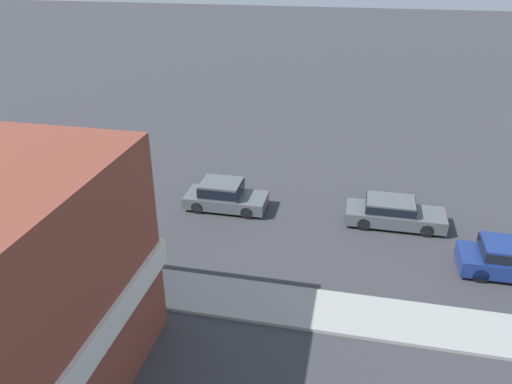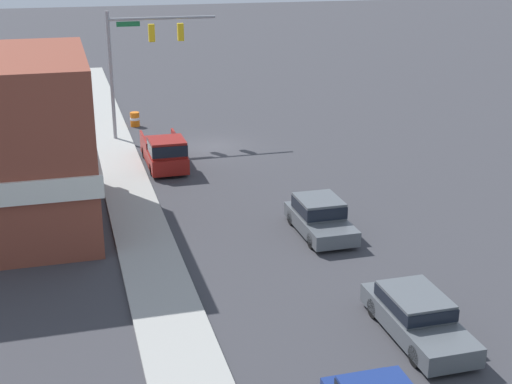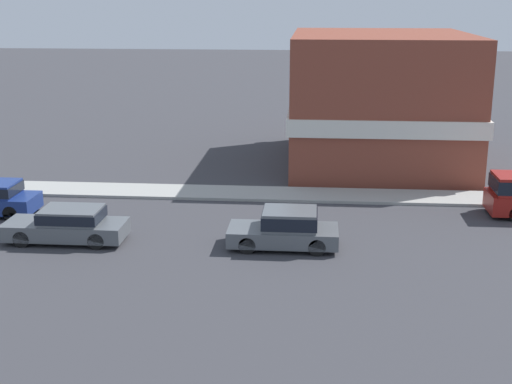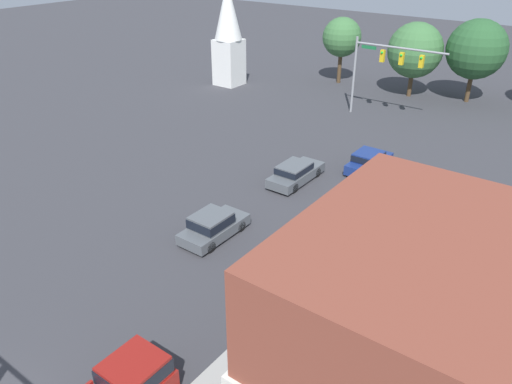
{
  "view_description": "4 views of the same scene",
  "coord_description": "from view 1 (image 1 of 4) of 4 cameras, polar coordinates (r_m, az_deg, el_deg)",
  "views": [
    {
      "loc": [
        20.98,
        21.0,
        12.62
      ],
      "look_at": [
        0.23,
        16.52,
        2.09
      ],
      "focal_mm": 35.0,
      "sensor_mm": 36.0,
      "label": 1
    },
    {
      "loc": [
        8.47,
        40.92,
        11.91
      ],
      "look_at": [
        1.23,
        14.67,
        2.23
      ],
      "focal_mm": 50.0,
      "sensor_mm": 36.0,
      "label": 2
    },
    {
      "loc": [
        -27.97,
        13.32,
        9.57
      ],
      "look_at": [
        -0.95,
        15.62,
        2.01
      ],
      "focal_mm": 50.0,
      "sensor_mm": 36.0,
      "label": 3
    },
    {
      "loc": [
        14.49,
        -3.37,
        15.49
      ],
      "look_at": [
        0.35,
        15.74,
        2.96
      ],
      "focal_mm": 35.0,
      "sensor_mm": 36.0,
      "label": 4
    }
  ],
  "objects": [
    {
      "name": "car_lead",
      "position": [
        26.39,
        -3.68,
        -0.3
      ],
      "size": [
        1.91,
        4.28,
        1.53
      ],
      "color": "black",
      "rests_on": "ground"
    },
    {
      "name": "car_second_ahead",
      "position": [
        25.71,
        15.4,
        -2.2
      ],
      "size": [
        1.85,
        4.82,
        1.38
      ],
      "color": "black",
      "rests_on": "ground"
    },
    {
      "name": "car_oncoming",
      "position": [
        23.73,
        27.01,
        -6.8
      ],
      "size": [
        1.89,
        4.23,
        1.49
      ],
      "rotation": [
        0.0,
        0.0,
        3.14
      ],
      "color": "black",
      "rests_on": "ground"
    }
  ]
}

